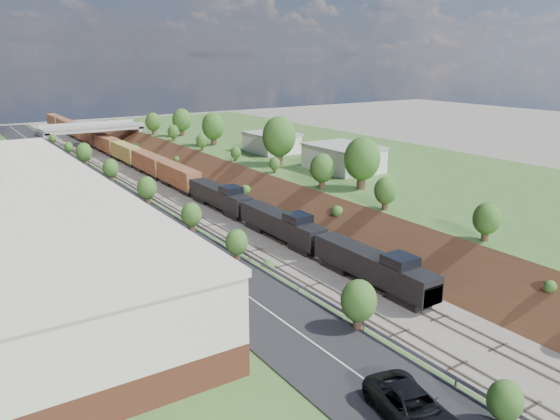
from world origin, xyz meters
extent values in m
plane|color=#6B665B|center=(0.00, 0.00, 0.00)|extent=(400.00, 400.00, 0.00)
cube|color=#365F27|center=(33.00, 60.00, 2.50)|extent=(44.00, 180.00, 5.00)
cube|color=brown|center=(-11.00, 60.00, 0.00)|extent=(10.00, 180.00, 10.00)
cube|color=brown|center=(11.00, 60.00, 0.00)|extent=(10.00, 180.00, 10.00)
cube|color=gray|center=(-2.60, 60.00, 0.09)|extent=(1.58, 180.00, 0.18)
cube|color=gray|center=(2.60, 60.00, 0.09)|extent=(1.58, 180.00, 0.18)
cube|color=black|center=(-15.50, 60.00, 5.05)|extent=(8.00, 180.00, 0.10)
cube|color=#99999E|center=(-11.40, 60.00, 5.55)|extent=(0.06, 171.00, 0.30)
cube|color=brown|center=(-28.00, 38.00, 6.10)|extent=(14.00, 62.00, 2.20)
cube|color=beige|center=(-28.00, 38.00, 9.35)|extent=(14.00, 62.00, 4.30)
cube|color=beige|center=(-28.00, 38.00, 11.75)|extent=(14.30, 62.30, 0.50)
cube|color=gray|center=(-11.50, 122.00, 3.10)|extent=(1.50, 8.00, 6.20)
cube|color=gray|center=(11.50, 122.00, 3.10)|extent=(1.50, 8.00, 6.20)
cube|color=gray|center=(0.00, 122.00, 6.20)|extent=(24.00, 8.00, 1.00)
cube|color=gray|center=(0.00, 118.00, 7.00)|extent=(24.00, 0.30, 0.80)
cube|color=gray|center=(0.00, 126.00, 7.00)|extent=(24.00, 0.30, 0.80)
cube|color=silver|center=(23.50, 52.00, 7.00)|extent=(9.00, 12.00, 4.00)
cube|color=silver|center=(23.00, 74.00, 6.80)|extent=(8.00, 10.00, 3.60)
cylinder|color=#473323|center=(17.00, 40.00, 6.31)|extent=(1.30, 1.30, 2.62)
ellipsoid|color=#336021|center=(17.00, 40.00, 9.46)|extent=(5.25, 5.25, 6.30)
cylinder|color=#473323|center=(-11.80, 20.00, 5.61)|extent=(0.66, 0.66, 1.22)
ellipsoid|color=#336021|center=(-11.80, 20.00, 7.08)|extent=(2.45, 2.45, 2.94)
cube|color=black|center=(2.60, 16.14, 0.45)|extent=(2.40, 4.00, 0.90)
cube|color=black|center=(2.60, 21.59, 2.22)|extent=(2.82, 16.89, 2.64)
cube|color=black|center=(2.60, 14.64, 1.80)|extent=(2.59, 3.00, 1.80)
cube|color=silver|center=(2.60, 14.64, 2.80)|extent=(2.59, 3.00, 0.15)
cube|color=black|center=(2.60, 17.64, 4.10)|extent=(2.76, 3.10, 0.90)
cube|color=black|center=(2.60, 39.48, 2.22)|extent=(2.82, 16.89, 2.64)
cube|color=black|center=(2.60, 57.37, 2.22)|extent=(2.82, 16.89, 2.64)
cube|color=brown|center=(2.60, 127.11, 2.59)|extent=(2.82, 120.60, 3.38)
imported|color=black|center=(-16.06, -1.63, 5.98)|extent=(4.14, 6.79, 1.76)
camera|label=1|loc=(-35.52, -18.57, 23.90)|focal=35.00mm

